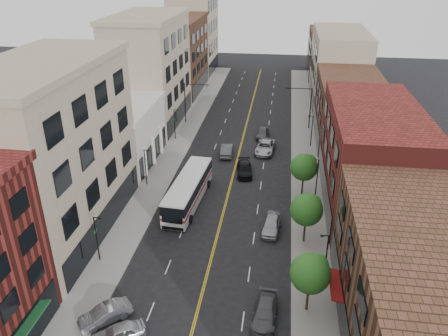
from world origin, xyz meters
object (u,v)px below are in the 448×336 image
at_px(car_angle_b, 105,314).
at_px(car_lane_behind, 227,150).
at_px(city_bus, 188,189).
at_px(car_lane_b, 265,147).
at_px(car_angle_a, 118,333).
at_px(car_lane_c, 262,133).
at_px(car_parked_mid, 265,313).
at_px(car_lane_a, 244,169).
at_px(car_parked_far, 271,224).

bearing_deg(car_angle_b, car_lane_behind, 128.92).
height_order(city_bus, car_lane_b, city_bus).
bearing_deg(car_angle_b, car_angle_a, 2.73).
bearing_deg(car_angle_b, city_bus, 129.91).
bearing_deg(city_bus, car_lane_c, 74.91).
relative_size(car_parked_mid, car_lane_a, 0.95).
distance_m(car_angle_b, car_lane_behind, 34.99).
relative_size(city_bus, car_lane_a, 2.59).
distance_m(car_lane_b, car_lane_c, 5.95).
xyz_separation_m(car_lane_behind, car_lane_a, (3.30, -5.93, -0.07)).
height_order(car_lane_a, car_lane_b, car_lane_b).
relative_size(car_angle_a, car_lane_c, 0.93).
bearing_deg(car_lane_b, car_lane_c, 103.43).
bearing_deg(city_bus, car_angle_a, -88.98).
distance_m(car_parked_far, car_lane_behind, 20.75).
distance_m(city_bus, car_parked_far, 11.37).
xyz_separation_m(car_lane_behind, car_lane_b, (5.78, 1.94, 0.01)).
distance_m(car_parked_far, car_lane_a, 14.05).
relative_size(car_lane_behind, car_lane_a, 0.96).
bearing_deg(car_parked_far, car_lane_behind, 116.68).
relative_size(car_angle_b, car_parked_far, 0.93).
relative_size(city_bus, car_angle_b, 2.97).
xyz_separation_m(car_angle_b, car_parked_far, (13.20, 15.24, 0.08)).
bearing_deg(car_angle_b, car_lane_a, 120.85).
relative_size(car_angle_b, car_lane_a, 0.87).
xyz_separation_m(car_parked_mid, car_parked_far, (0.00, 13.18, 0.11)).
bearing_deg(car_parked_mid, city_bus, 124.41).
bearing_deg(car_lane_c, car_angle_b, -99.43).
xyz_separation_m(city_bus, car_lane_c, (7.73, 22.54, -1.15)).
relative_size(car_angle_b, car_lane_b, 0.75).
bearing_deg(car_angle_b, car_parked_far, 97.22).
relative_size(city_bus, car_angle_a, 3.06).
bearing_deg(city_bus, car_lane_a, 59.33).
distance_m(car_angle_a, car_lane_b, 39.49).
bearing_deg(car_parked_far, car_parked_mid, -84.80).
xyz_separation_m(car_parked_mid, car_lane_a, (-4.30, 26.56, 0.04)).
bearing_deg(car_parked_far, city_bus, 161.18).
bearing_deg(car_angle_a, car_angle_b, -168.00).
relative_size(city_bus, car_lane_b, 2.24).
xyz_separation_m(city_bus, car_lane_a, (6.03, 8.78, -1.20)).
bearing_deg(car_lane_a, car_angle_b, -114.75).
distance_m(car_parked_mid, car_lane_c, 40.41).
xyz_separation_m(car_angle_b, car_parked_mid, (13.20, 2.05, -0.03)).
height_order(car_angle_b, car_parked_far, car_parked_far).
bearing_deg(car_lane_c, car_lane_a, -92.41).
xyz_separation_m(car_lane_b, car_lane_c, (-0.78, 5.90, -0.03)).
relative_size(car_parked_mid, car_parked_far, 1.01).
height_order(city_bus, car_angle_b, city_bus).
relative_size(city_bus, car_parked_mid, 2.73).
distance_m(car_angle_a, car_parked_far, 20.52).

